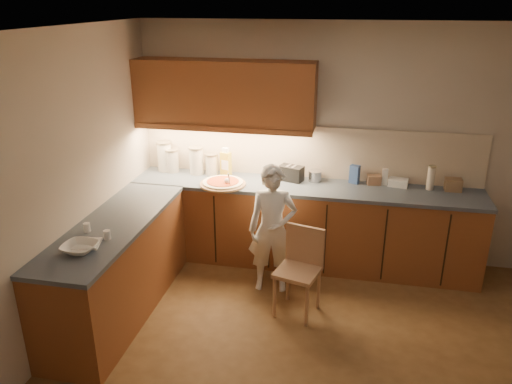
# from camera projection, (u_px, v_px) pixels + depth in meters

# --- Properties ---
(room) EXTENTS (4.54, 4.50, 2.62)m
(room) POSITION_uv_depth(u_px,v_px,m) (334.00, 171.00, 3.47)
(room) COLOR brown
(room) RESTS_ON ground
(l_counter) EXTENTS (3.77, 2.62, 0.92)m
(l_counter) POSITION_uv_depth(u_px,v_px,m) (245.00, 237.00, 5.22)
(l_counter) COLOR brown
(l_counter) RESTS_ON ground
(backsplash) EXTENTS (3.75, 0.02, 0.58)m
(backsplash) POSITION_uv_depth(u_px,v_px,m) (308.00, 152.00, 5.52)
(backsplash) COLOR beige
(backsplash) RESTS_ON l_counter
(upper_cabinets) EXTENTS (1.95, 0.36, 0.73)m
(upper_cabinets) POSITION_uv_depth(u_px,v_px,m) (224.00, 94.00, 5.31)
(upper_cabinets) COLOR brown
(upper_cabinets) RESTS_ON ground
(pizza_on_board) EXTENTS (0.50, 0.50, 0.20)m
(pizza_on_board) POSITION_uv_depth(u_px,v_px,m) (223.00, 183.00, 5.37)
(pizza_on_board) COLOR tan
(pizza_on_board) RESTS_ON l_counter
(child) EXTENTS (0.52, 0.37, 1.32)m
(child) POSITION_uv_depth(u_px,v_px,m) (272.00, 229.00, 4.94)
(child) COLOR white
(child) RESTS_ON ground
(wooden_chair) EXTENTS (0.46, 0.46, 0.84)m
(wooden_chair) POSITION_uv_depth(u_px,v_px,m) (300.00, 264.00, 4.65)
(wooden_chair) COLOR tan
(wooden_chair) RESTS_ON ground
(mixing_bowl) EXTENTS (0.28, 0.28, 0.07)m
(mixing_bowl) POSITION_uv_depth(u_px,v_px,m) (80.00, 248.00, 3.95)
(mixing_bowl) COLOR white
(mixing_bowl) RESTS_ON l_counter
(canister_a) EXTENTS (0.17, 0.17, 0.35)m
(canister_a) POSITION_uv_depth(u_px,v_px,m) (165.00, 156.00, 5.76)
(canister_a) COLOR silver
(canister_a) RESTS_ON l_counter
(canister_b) EXTENTS (0.15, 0.15, 0.27)m
(canister_b) POSITION_uv_depth(u_px,v_px,m) (172.00, 160.00, 5.74)
(canister_b) COLOR beige
(canister_b) RESTS_ON l_counter
(canister_c) EXTENTS (0.17, 0.17, 0.32)m
(canister_c) POSITION_uv_depth(u_px,v_px,m) (196.00, 160.00, 5.66)
(canister_c) COLOR silver
(canister_c) RESTS_ON l_counter
(canister_d) EXTENTS (0.15, 0.15, 0.24)m
(canister_d) POSITION_uv_depth(u_px,v_px,m) (212.00, 164.00, 5.66)
(canister_d) COLOR white
(canister_d) RESTS_ON l_counter
(oil_jug) EXTENTS (0.13, 0.11, 0.33)m
(oil_jug) POSITION_uv_depth(u_px,v_px,m) (226.00, 163.00, 5.61)
(oil_jug) COLOR gold
(oil_jug) RESTS_ON l_counter
(toaster) EXTENTS (0.29, 0.22, 0.17)m
(toaster) POSITION_uv_depth(u_px,v_px,m) (291.00, 173.00, 5.48)
(toaster) COLOR black
(toaster) RESTS_ON l_counter
(steel_pot) EXTENTS (0.16, 0.16, 0.12)m
(steel_pot) POSITION_uv_depth(u_px,v_px,m) (315.00, 176.00, 5.47)
(steel_pot) COLOR #A9A8AD
(steel_pot) RESTS_ON l_counter
(blue_box) EXTENTS (0.12, 0.10, 0.20)m
(blue_box) POSITION_uv_depth(u_px,v_px,m) (355.00, 174.00, 5.40)
(blue_box) COLOR #325196
(blue_box) RESTS_ON l_counter
(card_box_a) EXTENTS (0.16, 0.12, 0.10)m
(card_box_a) POSITION_uv_depth(u_px,v_px,m) (374.00, 180.00, 5.38)
(card_box_a) COLOR tan
(card_box_a) RESTS_ON l_counter
(white_bottle) EXTENTS (0.06, 0.06, 0.17)m
(white_bottle) POSITION_uv_depth(u_px,v_px,m) (385.00, 177.00, 5.35)
(white_bottle) COLOR silver
(white_bottle) RESTS_ON l_counter
(flat_pack) EXTENTS (0.22, 0.17, 0.08)m
(flat_pack) POSITION_uv_depth(u_px,v_px,m) (398.00, 182.00, 5.33)
(flat_pack) COLOR white
(flat_pack) RESTS_ON l_counter
(tall_jar) EXTENTS (0.08, 0.08, 0.26)m
(tall_jar) POSITION_uv_depth(u_px,v_px,m) (431.00, 178.00, 5.21)
(tall_jar) COLOR white
(tall_jar) RESTS_ON l_counter
(card_box_b) EXTENTS (0.17, 0.13, 0.13)m
(card_box_b) POSITION_uv_depth(u_px,v_px,m) (453.00, 185.00, 5.20)
(card_box_b) COLOR #977451
(card_box_b) RESTS_ON l_counter
(dough_cloth) EXTENTS (0.29, 0.25, 0.02)m
(dough_cloth) POSITION_uv_depth(u_px,v_px,m) (84.00, 244.00, 4.07)
(dough_cloth) COLOR white
(dough_cloth) RESTS_ON l_counter
(spice_jar_a) EXTENTS (0.06, 0.06, 0.08)m
(spice_jar_a) POSITION_uv_depth(u_px,v_px,m) (87.00, 227.00, 4.29)
(spice_jar_a) COLOR white
(spice_jar_a) RESTS_ON l_counter
(spice_jar_b) EXTENTS (0.08, 0.08, 0.08)m
(spice_jar_b) POSITION_uv_depth(u_px,v_px,m) (107.00, 235.00, 4.16)
(spice_jar_b) COLOR white
(spice_jar_b) RESTS_ON l_counter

